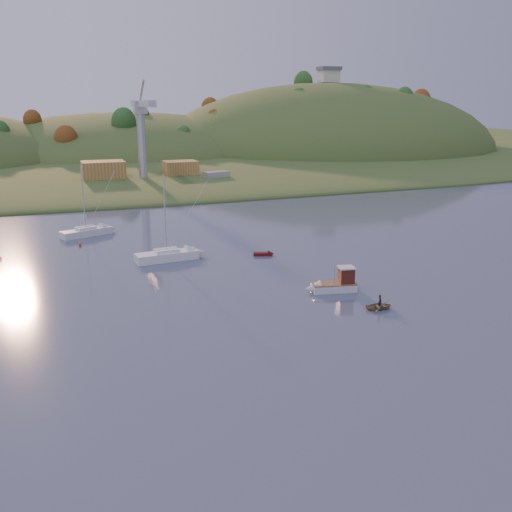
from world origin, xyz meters
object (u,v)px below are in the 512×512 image
object	(u,v)px
canoe	(380,306)
red_tender	(266,254)
fishing_boat	(331,284)
sailboat_near	(167,255)
sailboat_far	(86,231)

from	to	relation	value
canoe	red_tender	world-z (taller)	red_tender
canoe	fishing_boat	bearing A→B (deg)	21.53
sailboat_near	canoe	xyz separation A→B (m)	(18.27, -28.42, -0.48)
red_tender	fishing_boat	bearing A→B (deg)	-69.28
red_tender	canoe	bearing A→B (deg)	-65.24
sailboat_far	red_tender	bearing A→B (deg)	-64.62
sailboat_far	sailboat_near	bearing A→B (deg)	-85.82
sailboat_near	fishing_boat	bearing A→B (deg)	-58.24
fishing_boat	sailboat_near	bearing A→B (deg)	-41.96
fishing_boat	canoe	distance (m)	7.77
sailboat_far	red_tender	world-z (taller)	sailboat_far
canoe	sailboat_far	bearing A→B (deg)	33.99
sailboat_far	canoe	distance (m)	56.31
sailboat_far	red_tender	size ratio (longest dim) A/B	3.61
fishing_boat	sailboat_far	world-z (taller)	sailboat_far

